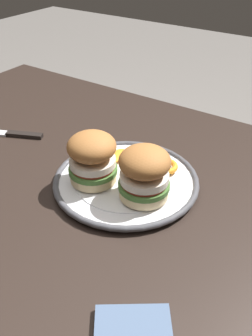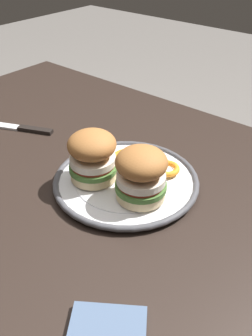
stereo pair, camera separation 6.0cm
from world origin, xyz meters
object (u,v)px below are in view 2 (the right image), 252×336
Objects in this scene: sandwich_half_left at (141,173)px; sandwich_half_right at (92,155)px; dinner_plate at (126,181)px; dining_table at (106,223)px; table_knife at (18,128)px.

sandwich_half_left and sandwich_half_right have the same top height.
sandwich_half_right is at bearing -141.74° from dinner_plate.
sandwich_half_left is at bearing 6.40° from sandwich_half_right.
sandwich_half_right is at bearing -173.60° from sandwich_half_left.
sandwich_half_right reaches higher than dinner_plate.
dining_table is 0.17m from sandwich_half_right.
dinner_plate reaches higher than dining_table.
sandwich_half_left is at bearing -4.10° from table_knife.
sandwich_half_left reaches higher than table_knife.
dining_table is 0.34m from table_knife.
sandwich_half_right is 0.48× the size of table_knife.
sandwich_half_right reaches higher than dining_table.
dining_table is 0.19m from sandwich_half_left.
sandwich_half_right is at bearing -7.75° from table_knife.
table_knife is at bearing 179.64° from dinner_plate.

